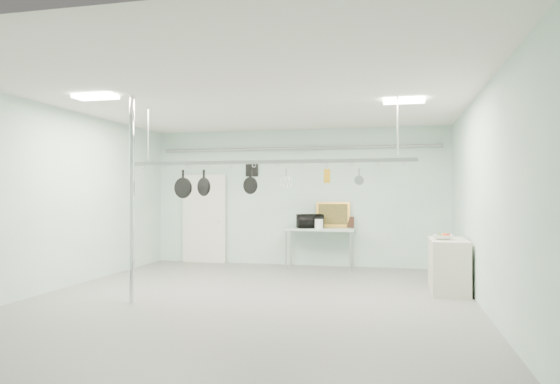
% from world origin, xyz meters
% --- Properties ---
extents(floor, '(8.00, 8.00, 0.00)m').
position_xyz_m(floor, '(0.00, 0.00, 0.00)').
color(floor, gray).
rests_on(floor, ground).
extents(ceiling, '(7.00, 8.00, 0.02)m').
position_xyz_m(ceiling, '(0.00, 0.00, 3.19)').
color(ceiling, silver).
rests_on(ceiling, back_wall).
extents(back_wall, '(7.00, 0.02, 3.20)m').
position_xyz_m(back_wall, '(0.00, 3.99, 1.60)').
color(back_wall, silver).
rests_on(back_wall, floor).
extents(right_wall, '(0.02, 8.00, 3.20)m').
position_xyz_m(right_wall, '(3.49, 0.00, 1.60)').
color(right_wall, silver).
rests_on(right_wall, floor).
extents(door, '(1.10, 0.10, 2.20)m').
position_xyz_m(door, '(-2.30, 3.94, 1.05)').
color(door, silver).
rests_on(door, floor).
extents(wall_vent, '(0.30, 0.04, 0.30)m').
position_xyz_m(wall_vent, '(-1.10, 3.97, 2.25)').
color(wall_vent, black).
rests_on(wall_vent, back_wall).
extents(conduit_pipe, '(6.60, 0.07, 0.07)m').
position_xyz_m(conduit_pipe, '(0.00, 3.90, 2.75)').
color(conduit_pipe, gray).
rests_on(conduit_pipe, back_wall).
extents(chrome_pole, '(0.08, 0.08, 3.20)m').
position_xyz_m(chrome_pole, '(-1.70, -0.60, 1.60)').
color(chrome_pole, silver).
rests_on(chrome_pole, floor).
extents(prep_table, '(1.60, 0.70, 0.91)m').
position_xyz_m(prep_table, '(0.60, 3.60, 0.83)').
color(prep_table, silver).
rests_on(prep_table, floor).
extents(side_cabinet, '(0.60, 1.20, 0.90)m').
position_xyz_m(side_cabinet, '(3.15, 1.40, 0.45)').
color(side_cabinet, beige).
rests_on(side_cabinet, floor).
extents(pot_rack, '(4.80, 0.06, 1.00)m').
position_xyz_m(pot_rack, '(0.20, 0.30, 2.23)').
color(pot_rack, '#B7B7BC').
rests_on(pot_rack, ceiling).
extents(light_panel_left, '(0.65, 0.30, 0.05)m').
position_xyz_m(light_panel_left, '(-2.20, -0.80, 3.16)').
color(light_panel_left, white).
rests_on(light_panel_left, ceiling).
extents(light_panel_right, '(0.65, 0.30, 0.05)m').
position_xyz_m(light_panel_right, '(2.40, 0.60, 3.16)').
color(light_panel_right, white).
rests_on(light_panel_right, ceiling).
extents(microwave, '(0.66, 0.57, 0.31)m').
position_xyz_m(microwave, '(0.38, 3.60, 1.06)').
color(microwave, black).
rests_on(microwave, prep_table).
extents(coffee_canister, '(0.21, 0.21, 0.22)m').
position_xyz_m(coffee_canister, '(0.62, 3.41, 1.01)').
color(coffee_canister, white).
rests_on(coffee_canister, prep_table).
extents(painting_large, '(0.79, 0.19, 0.58)m').
position_xyz_m(painting_large, '(0.87, 3.90, 1.20)').
color(painting_large, gold).
rests_on(painting_large, prep_table).
extents(painting_small, '(0.30, 0.09, 0.25)m').
position_xyz_m(painting_small, '(1.20, 3.90, 1.03)').
color(painting_small, '#331C11').
rests_on(painting_small, prep_table).
extents(fruit_bowl, '(0.34, 0.34, 0.08)m').
position_xyz_m(fruit_bowl, '(3.05, 1.30, 0.94)').
color(fruit_bowl, silver).
rests_on(fruit_bowl, side_cabinet).
extents(skillet_left, '(0.36, 0.12, 0.47)m').
position_xyz_m(skillet_left, '(-1.25, 0.30, 1.85)').
color(skillet_left, black).
rests_on(skillet_left, pot_rack).
extents(skillet_mid, '(0.30, 0.20, 0.42)m').
position_xyz_m(skillet_mid, '(-0.88, 0.30, 1.88)').
color(skillet_mid, black).
rests_on(skillet_mid, pot_rack).
extents(skillet_right, '(0.28, 0.14, 0.39)m').
position_xyz_m(skillet_right, '(-0.06, 0.30, 1.89)').
color(skillet_right, black).
rests_on(skillet_right, pot_rack).
extents(whisk, '(0.26, 0.26, 0.33)m').
position_xyz_m(whisk, '(0.54, 0.30, 1.92)').
color(whisk, '#A3A3A7').
rests_on(whisk, pot_rack).
extents(grater, '(0.10, 0.05, 0.24)m').
position_xyz_m(grater, '(1.21, 0.30, 1.96)').
color(grater, yellow).
rests_on(grater, pot_rack).
extents(saucepan, '(0.17, 0.12, 0.27)m').
position_xyz_m(saucepan, '(1.71, 0.30, 1.95)').
color(saucepan, '#AEADB2').
rests_on(saucepan, pot_rack).
extents(fruit_cluster, '(0.24, 0.24, 0.09)m').
position_xyz_m(fruit_cluster, '(3.05, 1.30, 0.98)').
color(fruit_cluster, '#B82A11').
rests_on(fruit_cluster, fruit_bowl).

